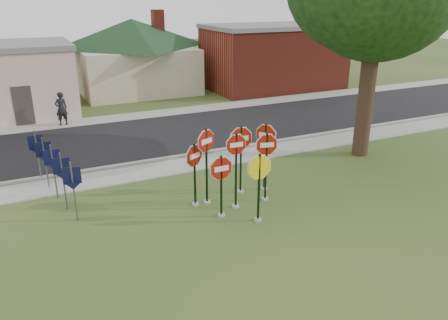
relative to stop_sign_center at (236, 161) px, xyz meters
name	(u,v)px	position (x,y,z in m)	size (l,w,h in m)	color
ground	(252,222)	(0.00, -1.15, -1.68)	(120.00, 120.00, 0.00)	#304B1C
sidewalk_near	(189,164)	(0.00, 4.35, -1.65)	(60.00, 1.60, 0.06)	gray
road	(158,136)	(0.00, 8.85, -1.66)	(60.00, 7.00, 0.04)	black
sidewalk_far	(136,116)	(0.00, 13.15, -1.65)	(60.00, 1.60, 0.06)	gray
curb	(181,156)	(0.00, 5.35, -1.61)	(60.00, 0.20, 0.14)	gray
stop_sign_center	(236,161)	(0.00, 0.00, 0.00)	(0.97, 0.24, 2.74)	#A09E95
stop_sign_yellow	(259,179)	(0.21, -1.16, -0.23)	(1.11, 0.24, 2.39)	#A09E95
stop_sign_left	(221,178)	(-0.71, -0.38, -0.35)	(1.07, 0.24, 2.22)	#A09E95
stop_sign_right	(266,158)	(1.19, 0.06, -0.09)	(1.01, 0.26, 2.57)	#A09E95
stop_sign_back_right	(241,150)	(0.70, 1.00, -0.02)	(1.13, 0.24, 2.64)	#A09E95
stop_sign_back_left	(206,155)	(-0.75, 0.72, 0.08)	(0.98, 0.46, 2.80)	#A09E95
stop_sign_far_right	(265,147)	(1.62, 0.86, -0.02)	(0.65, 0.89, 2.65)	#A09E95
stop_sign_far_left	(195,167)	(-1.17, 0.75, -0.27)	(0.95, 0.49, 2.33)	#A09E95
route_sign_row	(53,166)	(-5.40, 3.35, -0.46)	(1.43, 4.63, 2.00)	#59595E
building_house	(133,41)	(2.01, 20.85, 1.96)	(11.60, 11.60, 6.20)	beige
building_brick	(274,56)	(12.00, 17.35, 0.72)	(10.20, 6.20, 4.75)	maroon
bg_tree_right	(322,8)	(22.00, 24.85, 3.90)	(5.60, 5.60, 8.40)	black
pedestrian	(61,109)	(-4.15, 12.92, -0.70)	(0.67, 0.44, 1.84)	black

